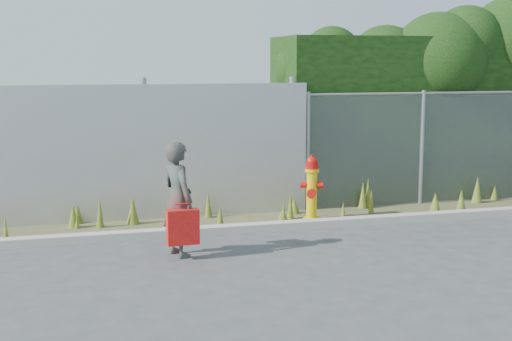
% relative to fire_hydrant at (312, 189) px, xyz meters
% --- Properties ---
extents(ground, '(80.00, 80.00, 0.00)m').
position_rel_fire_hydrant_xyz_m(ground, '(-0.86, -2.24, -0.52)').
color(ground, '#3E3E41').
rests_on(ground, ground).
extents(curb, '(16.00, 0.22, 0.12)m').
position_rel_fire_hydrant_xyz_m(curb, '(-0.86, -0.44, -0.46)').
color(curb, '#A19B91').
rests_on(curb, ground).
extents(weed_strip, '(16.00, 1.29, 0.55)m').
position_rel_fire_hydrant_xyz_m(weed_strip, '(-0.45, 0.30, -0.40)').
color(weed_strip, '#4C462B').
rests_on(weed_strip, ground).
extents(corrugated_fence, '(8.50, 0.21, 2.30)m').
position_rel_fire_hydrant_xyz_m(corrugated_fence, '(-4.10, 0.77, 0.58)').
color(corrugated_fence, '#ACAEB4').
rests_on(corrugated_fence, ground).
extents(chainlink_fence, '(6.50, 0.07, 2.05)m').
position_rel_fire_hydrant_xyz_m(chainlink_fence, '(3.39, 0.76, 0.51)').
color(chainlink_fence, gray).
rests_on(chainlink_fence, ground).
extents(hedge, '(7.39, 2.11, 3.81)m').
position_rel_fire_hydrant_xyz_m(hedge, '(3.68, 1.76, 1.46)').
color(hedge, black).
rests_on(hedge, ground).
extents(fire_hydrant, '(0.36, 0.32, 1.08)m').
position_rel_fire_hydrant_xyz_m(fire_hydrant, '(0.00, 0.00, 0.00)').
color(fire_hydrant, '#DAB40B').
rests_on(fire_hydrant, ground).
extents(woman, '(0.53, 0.65, 1.53)m').
position_rel_fire_hydrant_xyz_m(woman, '(-2.39, -1.47, 0.24)').
color(woman, '#0E594D').
rests_on(woman, ground).
extents(red_tote_bag, '(0.42, 0.15, 0.55)m').
position_rel_fire_hydrant_xyz_m(red_tote_bag, '(-2.37, -1.70, -0.09)').
color(red_tote_bag, '#B90A18').
extents(black_shoulder_bag, '(0.22, 0.09, 0.17)m').
position_rel_fire_hydrant_xyz_m(black_shoulder_bag, '(-2.38, -1.26, 0.45)').
color(black_shoulder_bag, black).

